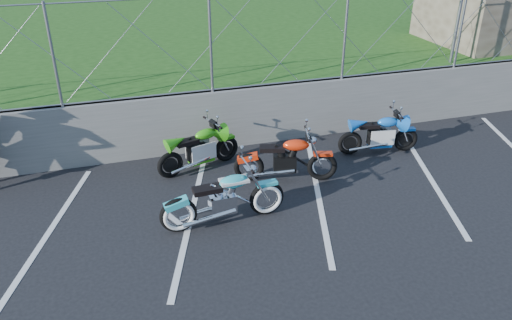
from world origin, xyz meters
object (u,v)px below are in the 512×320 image
object	(u,v)px
naked_orange	(287,161)
sportbike_green	(200,150)
cruiser_turquoise	(225,200)
sportbike_blue	(380,136)

from	to	relation	value
naked_orange	sportbike_green	xyz separation A→B (m)	(-1.50, 0.99, -0.02)
naked_orange	cruiser_turquoise	bearing A→B (deg)	-128.75
cruiser_turquoise	sportbike_green	size ratio (longest dim) A/B	1.21
cruiser_turquoise	sportbike_green	distance (m)	2.04
naked_orange	sportbike_green	size ratio (longest dim) A/B	1.10
sportbike_green	naked_orange	bearing A→B (deg)	-50.84
sportbike_green	sportbike_blue	world-z (taller)	sportbike_green
cruiser_turquoise	naked_orange	bearing A→B (deg)	32.51
cruiser_turquoise	sportbike_blue	world-z (taller)	cruiser_turquoise
sportbike_green	cruiser_turquoise	bearing A→B (deg)	-107.24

